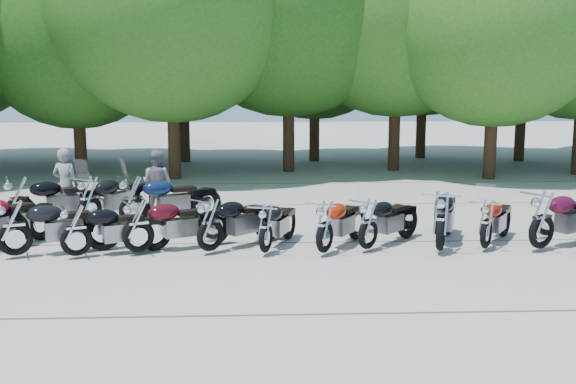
{
  "coord_description": "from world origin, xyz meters",
  "views": [
    {
      "loc": [
        -0.62,
        -12.5,
        3.41
      ],
      "look_at": [
        0.0,
        1.5,
        1.1
      ],
      "focal_mm": 42.0,
      "sensor_mm": 36.0,
      "label": 1
    }
  ],
  "objects_px": {
    "motorcycle_5": "(210,223)",
    "motorcycle_9": "(441,219)",
    "motorcycle_6": "(266,227)",
    "motorcycle_15": "(90,199)",
    "motorcycle_14": "(19,199)",
    "motorcycle_10": "(487,222)",
    "motorcycle_4": "(138,224)",
    "motorcycle_16": "(133,199)",
    "motorcycle_2": "(14,226)",
    "motorcycle_8": "(368,222)",
    "motorcycle_3": "(76,229)",
    "motorcycle_11": "(542,218)",
    "rider_1": "(157,183)",
    "rider_0": "(66,185)",
    "motorcycle_7": "(325,225)"
  },
  "relations": [
    {
      "from": "motorcycle_5",
      "to": "motorcycle_11",
      "type": "bearing_deg",
      "value": -134.06
    },
    {
      "from": "motorcycle_16",
      "to": "motorcycle_5",
      "type": "bearing_deg",
      "value": -167.07
    },
    {
      "from": "motorcycle_11",
      "to": "motorcycle_7",
      "type": "bearing_deg",
      "value": 62.24
    },
    {
      "from": "motorcycle_14",
      "to": "rider_1",
      "type": "distance_m",
      "value": 3.3
    },
    {
      "from": "motorcycle_6",
      "to": "motorcycle_9",
      "type": "xyz_separation_m",
      "value": [
        3.49,
        -0.04,
        0.13
      ]
    },
    {
      "from": "motorcycle_6",
      "to": "motorcycle_14",
      "type": "xyz_separation_m",
      "value": [
        -5.71,
        2.71,
        0.12
      ]
    },
    {
      "from": "motorcycle_16",
      "to": "motorcycle_10",
      "type": "bearing_deg",
      "value": -133.35
    },
    {
      "from": "motorcycle_5",
      "to": "motorcycle_6",
      "type": "bearing_deg",
      "value": -139.74
    },
    {
      "from": "motorcycle_4",
      "to": "motorcycle_8",
      "type": "xyz_separation_m",
      "value": [
        4.58,
        0.07,
        -0.02
      ]
    },
    {
      "from": "motorcycle_10",
      "to": "rider_1",
      "type": "bearing_deg",
      "value": 4.5
    },
    {
      "from": "motorcycle_8",
      "to": "motorcycle_14",
      "type": "height_order",
      "value": "motorcycle_14"
    },
    {
      "from": "motorcycle_4",
      "to": "motorcycle_16",
      "type": "bearing_deg",
      "value": -14.66
    },
    {
      "from": "motorcycle_2",
      "to": "motorcycle_6",
      "type": "height_order",
      "value": "motorcycle_2"
    },
    {
      "from": "motorcycle_2",
      "to": "motorcycle_8",
      "type": "bearing_deg",
      "value": -108.77
    },
    {
      "from": "motorcycle_4",
      "to": "motorcycle_16",
      "type": "xyz_separation_m",
      "value": [
        -0.55,
        2.52,
        0.07
      ]
    },
    {
      "from": "motorcycle_2",
      "to": "motorcycle_16",
      "type": "distance_m",
      "value": 3.23
    },
    {
      "from": "motorcycle_3",
      "to": "motorcycle_5",
      "type": "distance_m",
      "value": 2.57
    },
    {
      "from": "motorcycle_3",
      "to": "motorcycle_4",
      "type": "distance_m",
      "value": 1.18
    },
    {
      "from": "motorcycle_6",
      "to": "motorcycle_15",
      "type": "height_order",
      "value": "motorcycle_15"
    },
    {
      "from": "motorcycle_14",
      "to": "rider_0",
      "type": "distance_m",
      "value": 1.2
    },
    {
      "from": "motorcycle_9",
      "to": "motorcycle_14",
      "type": "xyz_separation_m",
      "value": [
        -9.2,
        2.75,
        -0.02
      ]
    },
    {
      "from": "motorcycle_9",
      "to": "motorcycle_16",
      "type": "distance_m",
      "value": 7.06
    },
    {
      "from": "motorcycle_7",
      "to": "motorcycle_10",
      "type": "distance_m",
      "value": 3.32
    },
    {
      "from": "motorcycle_5",
      "to": "motorcycle_8",
      "type": "height_order",
      "value": "motorcycle_5"
    },
    {
      "from": "motorcycle_10",
      "to": "motorcycle_4",
      "type": "bearing_deg",
      "value": 33.79
    },
    {
      "from": "motorcycle_2",
      "to": "motorcycle_14",
      "type": "bearing_deg",
      "value": -3.68
    },
    {
      "from": "motorcycle_5",
      "to": "motorcycle_10",
      "type": "distance_m",
      "value": 5.57
    },
    {
      "from": "motorcycle_9",
      "to": "motorcycle_15",
      "type": "xyz_separation_m",
      "value": [
        -7.58,
        2.75,
        -0.02
      ]
    },
    {
      "from": "motorcycle_4",
      "to": "rider_1",
      "type": "bearing_deg",
      "value": -23.83
    },
    {
      "from": "motorcycle_14",
      "to": "rider_1",
      "type": "relative_size",
      "value": 1.45
    },
    {
      "from": "motorcycle_4",
      "to": "motorcycle_11",
      "type": "height_order",
      "value": "motorcycle_11"
    },
    {
      "from": "motorcycle_9",
      "to": "motorcycle_14",
      "type": "distance_m",
      "value": 9.6
    },
    {
      "from": "motorcycle_5",
      "to": "motorcycle_9",
      "type": "height_order",
      "value": "motorcycle_9"
    },
    {
      "from": "motorcycle_4",
      "to": "motorcycle_15",
      "type": "relative_size",
      "value": 0.91
    },
    {
      "from": "motorcycle_11",
      "to": "motorcycle_14",
      "type": "distance_m",
      "value": 11.59
    },
    {
      "from": "motorcycle_14",
      "to": "motorcycle_8",
      "type": "bearing_deg",
      "value": -130.31
    },
    {
      "from": "motorcycle_6",
      "to": "motorcycle_8",
      "type": "bearing_deg",
      "value": -154.62
    },
    {
      "from": "motorcycle_4",
      "to": "motorcycle_16",
      "type": "distance_m",
      "value": 2.57
    },
    {
      "from": "motorcycle_2",
      "to": "rider_0",
      "type": "distance_m",
      "value": 3.62
    },
    {
      "from": "motorcycle_2",
      "to": "motorcycle_11",
      "type": "bearing_deg",
      "value": -110.29
    },
    {
      "from": "motorcycle_8",
      "to": "motorcycle_4",
      "type": "bearing_deg",
      "value": 43.39
    },
    {
      "from": "motorcycle_4",
      "to": "motorcycle_14",
      "type": "relative_size",
      "value": 0.91
    },
    {
      "from": "motorcycle_3",
      "to": "motorcycle_16",
      "type": "relative_size",
      "value": 0.86
    },
    {
      "from": "motorcycle_6",
      "to": "rider_1",
      "type": "xyz_separation_m",
      "value": [
        -2.73,
        4.13,
        0.27
      ]
    },
    {
      "from": "motorcycle_5",
      "to": "motorcycle_2",
      "type": "bearing_deg",
      "value": 49.84
    },
    {
      "from": "motorcycle_5",
      "to": "motorcycle_4",
      "type": "bearing_deg",
      "value": 47.72
    },
    {
      "from": "rider_1",
      "to": "motorcycle_16",
      "type": "bearing_deg",
      "value": 100.74
    },
    {
      "from": "motorcycle_3",
      "to": "motorcycle_5",
      "type": "xyz_separation_m",
      "value": [
        2.56,
        0.26,
        0.04
      ]
    },
    {
      "from": "motorcycle_8",
      "to": "motorcycle_7",
      "type": "bearing_deg",
      "value": 58.54
    },
    {
      "from": "motorcycle_10",
      "to": "motorcycle_14",
      "type": "xyz_separation_m",
      "value": [
        -10.18,
        2.57,
        0.1
      ]
    }
  ]
}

